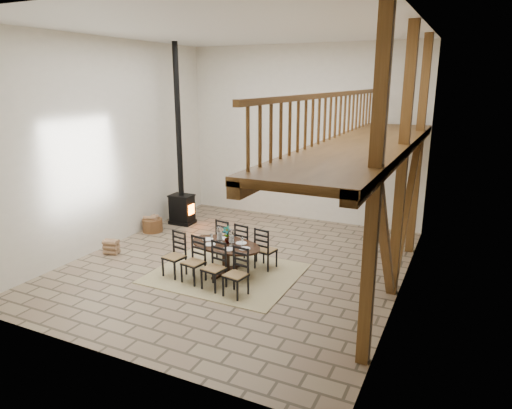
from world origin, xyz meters
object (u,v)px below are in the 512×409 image
at_px(dining_table, 224,259).
at_px(log_stack, 111,247).
at_px(wood_stove, 181,186).
at_px(log_basket, 152,225).

relative_size(dining_table, log_stack, 5.38).
distance_m(wood_stove, log_basket, 1.37).
relative_size(wood_stove, log_stack, 12.91).
bearing_deg(log_stack, wood_stove, 86.79).
relative_size(dining_table, wood_stove, 0.42).
bearing_deg(log_basket, dining_table, -27.93).
distance_m(dining_table, wood_stove, 3.98).
bearing_deg(dining_table, wood_stove, 146.65).
xyz_separation_m(wood_stove, log_basket, (-0.32, -0.96, -0.93)).
relative_size(log_basket, log_stack, 1.41).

